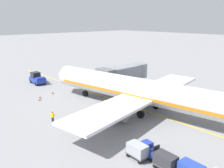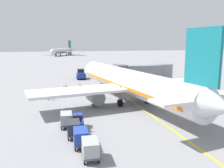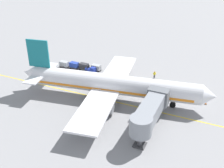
# 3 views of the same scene
# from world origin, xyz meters

# --- Properties ---
(ground_plane) EXTENTS (400.00, 400.00, 0.00)m
(ground_plane) POSITION_xyz_m (0.00, 0.00, 0.00)
(ground_plane) COLOR gray
(gate_lead_in_line) EXTENTS (0.24, 80.00, 0.01)m
(gate_lead_in_line) POSITION_xyz_m (0.00, 0.00, 0.00)
(gate_lead_in_line) COLOR gold
(gate_lead_in_line) RESTS_ON ground
(parked_airliner) EXTENTS (30.45, 37.27, 10.63)m
(parked_airliner) POSITION_xyz_m (-0.71, -1.57, 3.19)
(parked_airliner) COLOR silver
(parked_airliner) RESTS_ON ground
(jet_bridge) EXTENTS (11.89, 3.50, 4.98)m
(jet_bridge) POSITION_xyz_m (5.52, 7.72, 3.45)
(jet_bridge) COLOR gray
(jet_bridge) RESTS_ON ground
(pushback_tractor) EXTENTS (2.47, 4.53, 2.40)m
(pushback_tractor) POSITION_xyz_m (-4.70, 24.36, 1.10)
(pushback_tractor) COLOR #1E339E
(pushback_tractor) RESTS_ON ground
(baggage_tug_lead) EXTENTS (1.58, 2.64, 1.62)m
(baggage_tug_lead) POSITION_xyz_m (-9.69, -10.93, 0.71)
(baggage_tug_lead) COLOR #1E339E
(baggage_tug_lead) RESTS_ON ground
(baggage_cart_front) EXTENTS (1.42, 2.93, 1.58)m
(baggage_cart_front) POSITION_xyz_m (-10.86, -10.18, 0.95)
(baggage_cart_front) COLOR #4C4C51
(baggage_cart_front) RESTS_ON ground
(baggage_cart_second_in_train) EXTENTS (1.42, 2.93, 1.58)m
(baggage_cart_second_in_train) POSITION_xyz_m (-10.37, -13.22, 0.95)
(baggage_cart_second_in_train) COLOR #4C4C51
(baggage_cart_second_in_train) RESTS_ON ground
(ground_crew_wing_walker) EXTENTS (0.40, 0.69, 1.69)m
(ground_crew_wing_walker) POSITION_xyz_m (-4.59, 2.02, 0.95)
(ground_crew_wing_walker) COLOR #232328
(ground_crew_wing_walker) RESTS_ON ground
(ground_crew_loader) EXTENTS (0.41, 0.69, 1.69)m
(ground_crew_loader) POSITION_xyz_m (-12.79, 3.32, 0.95)
(ground_crew_loader) COLOR #232328
(ground_crew_loader) RESTS_ON ground
(safety_cone_nose_left) EXTENTS (0.36, 0.36, 0.59)m
(safety_cone_nose_left) POSITION_xyz_m (-6.14, 15.23, 0.29)
(safety_cone_nose_left) COLOR black
(safety_cone_nose_left) RESTS_ON ground
(safety_cone_nose_right) EXTENTS (0.36, 0.36, 0.59)m
(safety_cone_nose_right) POSITION_xyz_m (-9.11, 14.49, 0.29)
(safety_cone_nose_right) COLOR black
(safety_cone_nose_right) RESTS_ON ground
(safety_cone_wing_tip) EXTENTS (0.36, 0.36, 0.59)m
(safety_cone_wing_tip) POSITION_xyz_m (-9.69, 13.41, 0.29)
(safety_cone_wing_tip) COLOR black
(safety_cone_wing_tip) RESTS_ON ground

